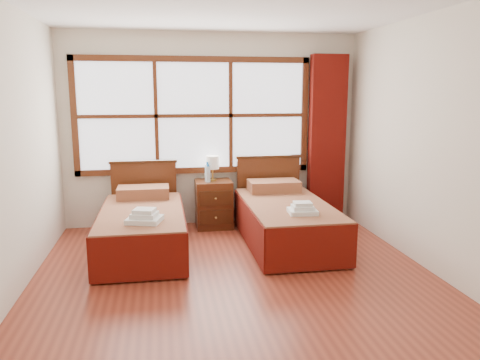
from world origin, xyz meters
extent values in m
plane|color=brown|center=(0.00, 0.00, 0.00)|extent=(4.50, 4.50, 0.00)
plane|color=silver|center=(0.00, 2.25, 1.30)|extent=(4.00, 0.00, 4.00)
plane|color=silver|center=(-2.00, 0.00, 1.30)|extent=(0.00, 4.50, 4.50)
plane|color=silver|center=(2.00, 0.00, 1.30)|extent=(0.00, 4.50, 4.50)
cube|color=white|center=(-0.25, 2.22, 1.50)|extent=(3.00, 0.02, 1.40)
cube|color=#542612|center=(-0.25, 2.20, 0.76)|extent=(3.16, 0.06, 0.08)
cube|color=#542612|center=(-0.25, 2.20, 2.24)|extent=(3.16, 0.06, 0.08)
cube|color=#542612|center=(-1.79, 2.20, 1.50)|extent=(0.08, 0.06, 1.56)
cube|color=#542612|center=(1.29, 2.20, 1.50)|extent=(0.08, 0.06, 1.56)
cube|color=#542612|center=(-0.75, 2.20, 1.50)|extent=(0.05, 0.05, 1.40)
cube|color=#542612|center=(0.25, 2.20, 1.50)|extent=(0.05, 0.05, 1.40)
cube|color=#542612|center=(-0.25, 2.20, 1.50)|extent=(3.00, 0.05, 0.05)
cube|color=#620F09|center=(1.60, 2.11, 1.17)|extent=(0.50, 0.16, 2.30)
cube|color=#3A1D0C|center=(-0.94, 1.13, 0.13)|extent=(0.82, 1.64, 0.27)
cube|color=#62160E|center=(-0.94, 1.13, 0.38)|extent=(0.92, 1.82, 0.22)
cube|color=#64130A|center=(-1.40, 1.13, 0.25)|extent=(0.03, 1.82, 0.46)
cube|color=#64130A|center=(-0.48, 1.13, 0.25)|extent=(0.03, 1.82, 0.46)
cube|color=#64130A|center=(-0.94, 0.22, 0.25)|extent=(0.92, 0.03, 0.46)
cube|color=#62160E|center=(-0.94, 1.79, 0.56)|extent=(0.64, 0.38, 0.14)
cube|color=#542612|center=(-0.94, 2.14, 0.45)|extent=(0.86, 0.06, 0.89)
cube|color=#3A1D0C|center=(-0.94, 2.14, 0.90)|extent=(0.89, 0.08, 0.04)
cube|color=#3A1D0C|center=(0.77, 1.13, 0.14)|extent=(0.85, 1.70, 0.28)
cube|color=#62160E|center=(0.77, 1.13, 0.39)|extent=(0.95, 1.88, 0.23)
cube|color=#64130A|center=(0.29, 1.13, 0.26)|extent=(0.03, 1.88, 0.47)
cube|color=#64130A|center=(1.25, 1.13, 0.26)|extent=(0.03, 1.88, 0.47)
cube|color=#64130A|center=(0.77, 0.19, 0.26)|extent=(0.95, 0.03, 0.47)
cube|color=#62160E|center=(0.77, 1.81, 0.58)|extent=(0.66, 0.39, 0.15)
cube|color=#542612|center=(0.77, 2.14, 0.46)|extent=(0.89, 0.06, 0.92)
cube|color=#3A1D0C|center=(0.77, 2.14, 0.93)|extent=(0.92, 0.08, 0.04)
cube|color=#542612|center=(-0.02, 2.00, 0.32)|extent=(0.48, 0.43, 0.64)
cube|color=#3A1D0C|center=(-0.02, 1.77, 0.19)|extent=(0.42, 0.02, 0.19)
cube|color=#3A1D0C|center=(-0.02, 1.77, 0.45)|extent=(0.42, 0.02, 0.19)
sphere|color=#A57938|center=(-0.02, 1.76, 0.19)|extent=(0.03, 0.03, 0.03)
sphere|color=#A57938|center=(-0.02, 1.76, 0.45)|extent=(0.03, 0.03, 0.03)
cube|color=white|center=(-0.89, 0.63, 0.52)|extent=(0.40, 0.38, 0.05)
cube|color=white|center=(-0.89, 0.63, 0.57)|extent=(0.30, 0.28, 0.05)
cube|color=white|center=(-0.89, 0.63, 0.61)|extent=(0.25, 0.23, 0.04)
cube|color=white|center=(0.81, 0.64, 0.53)|extent=(0.32, 0.29, 0.05)
cube|color=white|center=(0.81, 0.64, 0.58)|extent=(0.24, 0.22, 0.04)
cube|color=white|center=(0.81, 0.64, 0.62)|extent=(0.20, 0.18, 0.04)
cylinder|color=gold|center=(-0.02, 2.02, 0.65)|extent=(0.10, 0.10, 0.02)
cylinder|color=gold|center=(-0.02, 2.02, 0.73)|extent=(0.02, 0.02, 0.14)
cylinder|color=white|center=(-0.02, 2.02, 0.89)|extent=(0.17, 0.17, 0.17)
cylinder|color=silver|center=(-0.10, 1.97, 0.76)|extent=(0.07, 0.07, 0.23)
cylinder|color=blue|center=(-0.10, 1.97, 0.89)|extent=(0.03, 0.03, 0.03)
cylinder|color=silver|center=(-0.10, 1.92, 0.75)|extent=(0.06, 0.06, 0.21)
cylinder|color=blue|center=(-0.10, 1.92, 0.87)|extent=(0.03, 0.03, 0.03)
camera|label=1|loc=(-0.69, -4.14, 1.82)|focal=35.00mm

